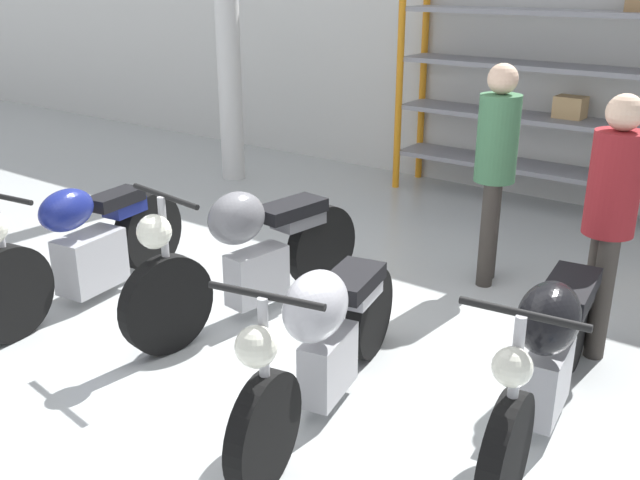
% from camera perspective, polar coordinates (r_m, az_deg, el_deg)
% --- Properties ---
extents(ground_plane, '(30.00, 30.00, 0.00)m').
position_cam_1_polar(ground_plane, '(4.83, -2.87, -9.14)').
color(ground_plane, '#B2B7B7').
extents(back_wall, '(30.00, 0.08, 3.60)m').
position_cam_1_polar(back_wall, '(8.22, 18.08, 15.48)').
color(back_wall, silver).
rests_on(back_wall, ground_plane).
extents(shelving_rack, '(3.21, 0.63, 2.39)m').
position_cam_1_polar(shelving_rack, '(7.89, 17.89, 11.10)').
color(shelving_rack, orange).
rests_on(shelving_rack, ground_plane).
extents(support_pillar, '(0.28, 0.28, 3.60)m').
position_cam_1_polar(support_pillar, '(8.68, -7.41, 16.50)').
color(support_pillar, silver).
rests_on(support_pillar, ground_plane).
extents(motorcycle_blue, '(0.64, 2.10, 1.04)m').
position_cam_1_polar(motorcycle_blue, '(5.70, -18.50, -0.59)').
color(motorcycle_blue, black).
rests_on(motorcycle_blue, ground_plane).
extents(motorcycle_grey, '(0.67, 2.15, 1.10)m').
position_cam_1_polar(motorcycle_grey, '(5.16, -5.69, -1.00)').
color(motorcycle_grey, black).
rests_on(motorcycle_grey, ground_plane).
extents(motorcycle_silver, '(0.69, 2.01, 1.03)m').
position_cam_1_polar(motorcycle_silver, '(4.03, 0.28, -7.77)').
color(motorcycle_silver, black).
rests_on(motorcycle_silver, ground_plane).
extents(motorcycle_black, '(0.59, 2.18, 1.04)m').
position_cam_1_polar(motorcycle_black, '(4.08, 17.83, -8.49)').
color(motorcycle_black, black).
rests_on(motorcycle_black, ground_plane).
extents(person_browsing, '(0.40, 0.40, 1.77)m').
position_cam_1_polar(person_browsing, '(5.75, 13.89, 6.43)').
color(person_browsing, '#38332D').
rests_on(person_browsing, ground_plane).
extents(person_near_rack, '(0.44, 0.44, 1.72)m').
position_cam_1_polar(person_near_rack, '(4.85, 22.25, 2.51)').
color(person_near_rack, '#38332D').
rests_on(person_near_rack, ground_plane).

